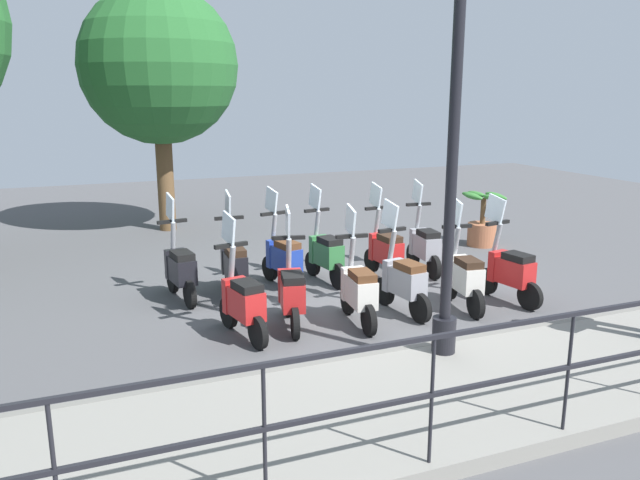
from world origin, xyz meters
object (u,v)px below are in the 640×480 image
object	(u,v)px
scooter_near_2	(403,280)
scooter_near_4	(291,291)
scooter_near_5	(242,301)
scooter_near_1	(463,276)
lamp_post_near	(451,179)
scooter_near_3	(358,289)
scooter_far_3	(283,257)
scooter_far_1	(385,250)
potted_palm	(482,224)
scooter_far_0	(424,245)
scooter_far_5	(180,268)
scooter_near_0	(509,270)
scooter_far_4	(234,264)
scooter_far_2	(325,253)
tree_distant	(159,66)

from	to	relation	value
scooter_near_2	scooter_near_4	xyz separation A→B (m)	(0.08, 1.58, 0.00)
scooter_near_4	scooter_near_5	distance (m)	0.69
scooter_near_1	lamp_post_near	bearing A→B (deg)	147.73
scooter_near_3	scooter_far_3	world-z (taller)	same
scooter_far_1	potted_palm	bearing A→B (deg)	-68.33
lamp_post_near	potted_palm	world-z (taller)	lamp_post_near
potted_palm	scooter_near_3	xyz separation A→B (m)	(-3.02, 4.13, 0.04)
lamp_post_near	scooter_far_0	xyz separation A→B (m)	(3.24, -1.69, -1.61)
scooter_near_2	scooter_near_1	bearing A→B (deg)	-106.19
lamp_post_near	scooter_far_3	size ratio (longest dim) A/B	2.85
scooter_far_1	scooter_far_5	world-z (taller)	same
scooter_near_0	scooter_far_5	world-z (taller)	same
scooter_far_4	scooter_near_3	bearing A→B (deg)	-143.21
scooter_near_4	scooter_far_0	distance (m)	3.28
scooter_far_0	scooter_far_1	world-z (taller)	same
lamp_post_near	scooter_far_0	world-z (taller)	lamp_post_near
scooter_near_0	scooter_far_1	distance (m)	2.05
scooter_near_2	scooter_far_2	world-z (taller)	same
scooter_near_2	scooter_near_3	distance (m)	0.75
scooter_near_1	scooter_far_2	distance (m)	2.31
lamp_post_near	scooter_near_2	world-z (taller)	lamp_post_near
scooter_far_4	scooter_far_5	bearing A→B (deg)	88.88
scooter_near_2	scooter_near_3	xyz separation A→B (m)	(-0.15, 0.74, 0.00)
lamp_post_near	scooter_far_1	size ratio (longest dim) A/B	2.85
scooter_near_1	scooter_far_1	size ratio (longest dim) A/B	1.00
tree_distant	scooter_far_0	bearing A→B (deg)	-145.33
scooter_far_3	lamp_post_near	bearing A→B (deg)	-179.08
potted_palm	scooter_near_3	world-z (taller)	scooter_near_3
scooter_far_4	scooter_near_4	bearing A→B (deg)	-164.01
lamp_post_near	scooter_near_3	world-z (taller)	lamp_post_near
tree_distant	scooter_near_1	distance (m)	8.07
scooter_far_0	scooter_far_2	size ratio (longest dim) A/B	1.00
potted_palm	scooter_near_3	size ratio (longest dim) A/B	0.69
lamp_post_near	potted_palm	size ratio (longest dim) A/B	4.14
scooter_near_5	scooter_near_1	bearing A→B (deg)	-102.81
scooter_near_1	scooter_far_5	distance (m)	4.06
scooter_near_2	scooter_far_4	distance (m)	2.55
scooter_near_4	scooter_near_5	bearing A→B (deg)	113.34
scooter_near_2	scooter_far_3	bearing A→B (deg)	25.53
scooter_far_0	scooter_near_0	bearing A→B (deg)	-163.00
potted_palm	scooter_far_3	distance (m)	4.66
scooter_near_1	scooter_far_3	distance (m)	2.77
tree_distant	scooter_far_0	xyz separation A→B (m)	(-5.06, -3.50, -3.03)
potted_palm	scooter_far_0	distance (m)	2.43
scooter_near_3	scooter_far_0	distance (m)	2.71
scooter_near_5	scooter_far_0	world-z (taller)	same
scooter_near_0	scooter_far_5	bearing A→B (deg)	57.53
tree_distant	scooter_near_4	size ratio (longest dim) A/B	3.36
scooter_far_3	scooter_far_1	bearing A→B (deg)	-108.12
scooter_far_4	scooter_far_5	distance (m)	0.79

